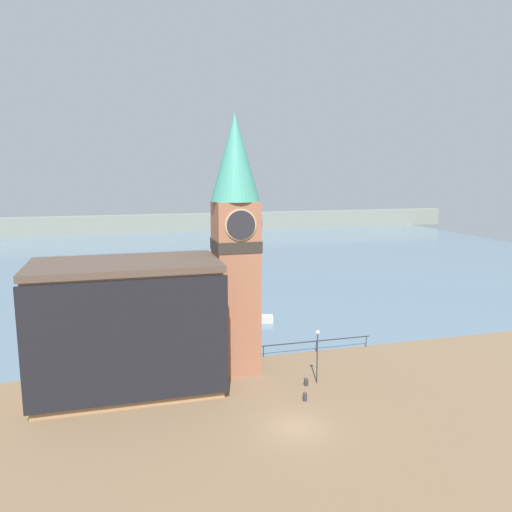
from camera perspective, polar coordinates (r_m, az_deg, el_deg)
ground_plane at (r=34.97m, az=4.59°, el=-18.94°), size 160.00×160.00×0.00m
water at (r=103.74m, az=-9.36°, el=0.17°), size 160.00×120.00×0.00m
far_shoreline at (r=142.93m, az=-11.15°, el=3.68°), size 180.00×3.00×5.00m
pier_railing at (r=47.73m, az=6.92°, el=-9.74°), size 10.95×0.08×1.09m
clock_tower at (r=40.83m, az=-2.34°, el=2.06°), size 4.00×4.00×21.34m
pier_building at (r=39.56m, az=-14.46°, el=-7.82°), size 14.04×7.64×10.09m
boat_near at (r=56.66m, az=-0.88°, el=-7.03°), size 5.36×2.83×1.37m
mooring_bollard_near at (r=38.35m, az=5.61°, el=-15.64°), size 0.32×0.32×0.69m
mooring_bollard_far at (r=40.82m, az=5.74°, el=-14.06°), size 0.35×0.35×0.65m
lamp_post at (r=40.43m, az=7.03°, el=-10.27°), size 0.32×0.32×4.36m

